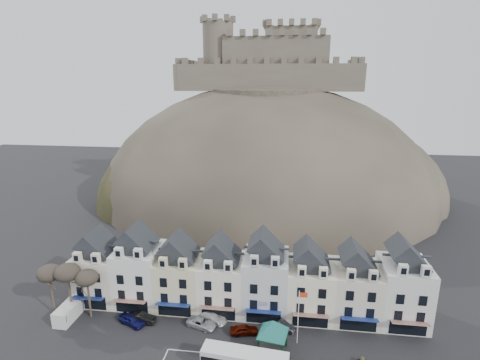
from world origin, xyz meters
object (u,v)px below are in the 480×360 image
(flagpole, at_px, (299,314))
(car_white, at_px, (212,316))
(car_navy, at_px, (132,320))
(car_black, at_px, (141,318))
(car_silver, at_px, (201,323))
(car_charcoal, at_px, (281,325))
(bus_shelter, at_px, (273,328))
(white_van, at_px, (69,312))
(car_maroon, at_px, (244,330))

(flagpole, xyz_separation_m, car_white, (-12.78, 3.48, -3.94))
(car_navy, xyz_separation_m, car_black, (1.20, 0.61, -0.02))
(car_black, height_order, car_white, car_black)
(car_silver, distance_m, car_charcoal, 11.64)
(car_black, xyz_separation_m, car_charcoal, (20.80, 1.10, -0.06))
(car_black, xyz_separation_m, car_silver, (9.20, 0.16, -0.12))
(car_white, bearing_deg, flagpole, -80.75)
(bus_shelter, height_order, car_white, bus_shelter)
(car_white, bearing_deg, car_black, 124.79)
(car_navy, height_order, car_silver, car_navy)
(flagpole, bearing_deg, car_black, 176.09)
(car_black, bearing_deg, car_charcoal, -85.35)
(flagpole, height_order, white_van, flagpole)
(bus_shelter, xyz_separation_m, car_white, (-9.40, 5.57, -3.01))
(flagpole, height_order, car_black, flagpole)
(bus_shelter, relative_size, car_silver, 1.70)
(car_black, distance_m, car_silver, 9.20)
(car_white, xyz_separation_m, car_maroon, (5.20, -2.50, -0.02))
(car_black, xyz_separation_m, car_white, (10.40, 1.89, -0.03))
(car_black, bearing_deg, car_navy, 118.47)
(car_navy, relative_size, car_silver, 1.01)
(car_silver, bearing_deg, car_maroon, -78.76)
(car_charcoal, bearing_deg, car_black, 114.81)
(car_navy, xyz_separation_m, car_silver, (10.40, 0.77, -0.13))
(bus_shelter, xyz_separation_m, car_navy, (-21.00, 3.07, -2.96))
(car_navy, height_order, car_maroon, car_navy)
(car_black, relative_size, car_maroon, 1.11)
(flagpole, relative_size, car_black, 1.83)
(car_charcoal, bearing_deg, car_white, 107.42)
(car_black, xyz_separation_m, car_maroon, (15.60, -0.61, -0.05))
(white_van, relative_size, car_maroon, 1.28)
(car_silver, relative_size, car_maroon, 1.09)
(car_black, relative_size, car_white, 0.92)
(bus_shelter, distance_m, white_van, 31.25)
(car_white, height_order, car_charcoal, car_white)
(white_van, xyz_separation_m, car_charcoal, (32.00, 1.71, -0.50))
(bus_shelter, xyz_separation_m, car_silver, (-10.60, 3.84, -3.10))
(white_van, bearing_deg, car_silver, 3.03)
(car_white, bearing_deg, white_van, 121.07)
(car_navy, bearing_deg, flagpole, -67.74)
(bus_shelter, relative_size, white_van, 1.44)
(car_black, relative_size, car_silver, 1.02)
(car_silver, xyz_separation_m, car_charcoal, (11.60, 0.94, 0.06))
(bus_shelter, distance_m, car_silver, 11.69)
(car_white, height_order, car_maroon, car_white)
(white_van, height_order, car_maroon, white_van)
(flagpole, distance_m, car_maroon, 8.61)
(car_maroon, distance_m, car_charcoal, 5.47)
(white_van, distance_m, car_silver, 20.42)
(flagpole, bearing_deg, car_white, 164.78)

